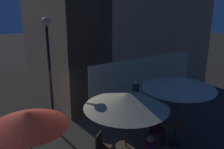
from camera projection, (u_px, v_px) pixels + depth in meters
ground_plane at (47, 149)px, 8.81m from camera, size 60.00×60.00×0.00m
cafe_building at (99, 12)px, 12.90m from camera, size 8.59×8.11×8.70m
street_lamp_near_corner at (49, 55)px, 9.15m from camera, size 0.32×0.32×4.45m
cafe_table_2 at (175, 130)px, 8.93m from camera, size 0.76×0.76×0.77m
patio_umbrella_0 at (127, 101)px, 7.29m from camera, size 2.54×2.54×2.47m
patio_umbrella_1 at (28, 119)px, 6.39m from camera, size 2.08×2.08×2.36m
patio_umbrella_2 at (179, 83)px, 8.39m from camera, size 2.48×2.48×2.55m
cafe_chair_0 at (102, 145)px, 8.08m from camera, size 0.60×0.60×0.95m
cafe_chair_3 at (152, 129)px, 9.10m from camera, size 0.55×0.55×0.93m
patron_seated_1 at (156, 125)px, 9.02m from camera, size 0.54×0.53×1.28m
patron_standing_2 at (135, 98)px, 10.97m from camera, size 0.31×0.31×1.69m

